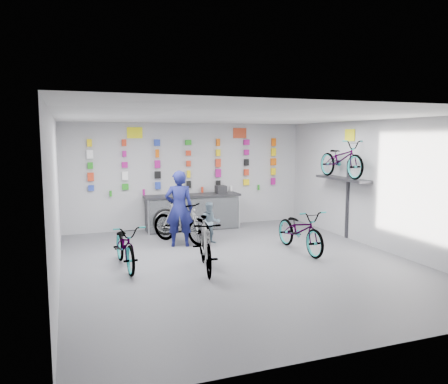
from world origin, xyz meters
name	(u,v)px	position (x,y,z in m)	size (l,w,h in m)	color
floor	(239,263)	(0.00, 0.00, 0.00)	(8.00, 8.00, 0.00)	#515156
ceiling	(240,117)	(0.00, 0.00, 3.00)	(8.00, 8.00, 0.00)	white
wall_back	(188,175)	(0.00, 4.00, 1.50)	(7.00, 7.00, 0.00)	#AFAFB1
wall_front	(366,231)	(0.00, -4.00, 1.50)	(7.00, 7.00, 0.00)	#AFAFB1
wall_left	(56,200)	(-3.50, 0.00, 1.50)	(8.00, 8.00, 0.00)	#AFAFB1
wall_right	(380,185)	(3.50, 0.00, 1.50)	(8.00, 8.00, 0.00)	#AFAFB1
counter	(193,213)	(0.00, 3.54, 0.49)	(2.70, 0.66, 1.00)	black
merch_wall	(190,166)	(0.05, 3.93, 1.79)	(5.57, 0.08, 1.57)	#253BAA
wall_bracket	(343,182)	(3.33, 1.20, 1.46)	(0.39, 1.90, 2.00)	#333338
sign_left	(135,133)	(-1.50, 3.98, 2.72)	(0.42, 0.02, 0.30)	yellow
sign_right	(240,133)	(1.60, 3.98, 2.72)	(0.42, 0.02, 0.30)	#C34223
sign_side	(350,135)	(3.48, 1.20, 2.65)	(0.02, 0.40, 0.30)	yellow
bike_left	(125,245)	(-2.26, 0.48, 0.46)	(0.61, 1.74, 0.92)	gray
bike_center	(206,244)	(-0.81, -0.25, 0.52)	(0.49, 1.74, 1.05)	gray
bike_right	(300,230)	(1.66, 0.41, 0.50)	(0.66, 1.89, 0.99)	gray
bike_service	(181,222)	(-0.71, 2.09, 0.53)	(0.50, 1.77, 1.06)	gray
bike_wall	(341,159)	(3.25, 1.20, 2.05)	(0.63, 1.80, 0.95)	gray
clerk	(179,209)	(-0.81, 1.82, 0.91)	(0.67, 0.44, 1.82)	#131751
customer	(210,223)	(-0.03, 1.83, 0.51)	(0.50, 0.39, 1.03)	slate
spare_wheel	(166,222)	(-0.85, 3.17, 0.35)	(0.72, 0.24, 0.71)	black
register	(221,189)	(0.85, 3.55, 1.11)	(0.28, 0.30, 0.22)	black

